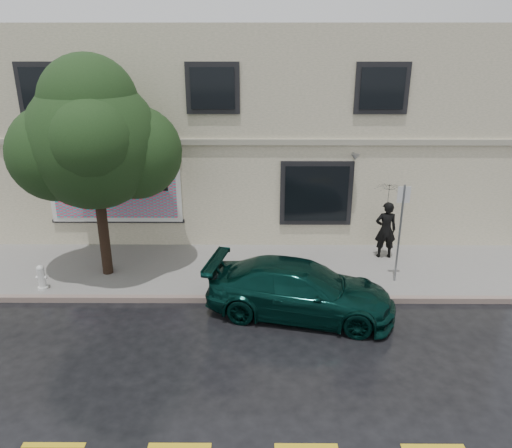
{
  "coord_description": "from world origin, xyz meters",
  "views": [
    {
      "loc": [
        1.37,
        -10.21,
        6.71
      ],
      "look_at": [
        1.3,
        2.2,
        1.96
      ],
      "focal_mm": 35.0,
      "sensor_mm": 36.0,
      "label": 1
    }
  ],
  "objects_px": {
    "car": "(300,290)",
    "fire_hydrant": "(41,277)",
    "street_tree": "(93,143)",
    "pedestrian": "(386,230)"
  },
  "relations": [
    {
      "from": "car",
      "to": "fire_hydrant",
      "type": "height_order",
      "value": "car"
    },
    {
      "from": "fire_hydrant",
      "to": "car",
      "type": "bearing_deg",
      "value": 9.83
    },
    {
      "from": "car",
      "to": "street_tree",
      "type": "bearing_deg",
      "value": 82.32
    },
    {
      "from": "street_tree",
      "to": "fire_hydrant",
      "type": "relative_size",
      "value": 7.9
    },
    {
      "from": "pedestrian",
      "to": "car",
      "type": "bearing_deg",
      "value": 47.59
    },
    {
      "from": "pedestrian",
      "to": "street_tree",
      "type": "xyz_separation_m",
      "value": [
        -8.33,
        -1.16,
        2.93
      ]
    },
    {
      "from": "car",
      "to": "street_tree",
      "type": "xyz_separation_m",
      "value": [
        -5.46,
        2.01,
        3.3
      ]
    },
    {
      "from": "pedestrian",
      "to": "street_tree",
      "type": "relative_size",
      "value": 0.32
    },
    {
      "from": "car",
      "to": "fire_hydrant",
      "type": "relative_size",
      "value": 6.6
    },
    {
      "from": "pedestrian",
      "to": "fire_hydrant",
      "type": "height_order",
      "value": "pedestrian"
    }
  ]
}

